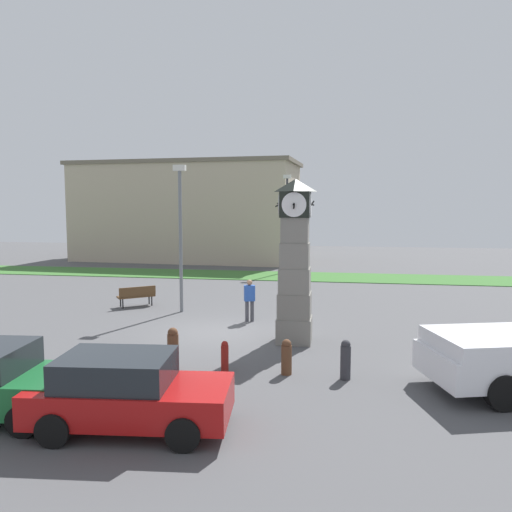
{
  "coord_description": "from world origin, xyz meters",
  "views": [
    {
      "loc": [
        4.15,
        -16.67,
        4.39
      ],
      "look_at": [
        1.12,
        1.67,
        2.53
      ],
      "focal_mm": 35.0,
      "sensor_mm": 36.0,
      "label": 1
    }
  ],
  "objects": [
    {
      "name": "warehouse_blue_far",
      "position": [
        -8.13,
        22.92,
        3.98
      ],
      "size": [
        18.53,
        8.64,
        7.94
      ],
      "color": "#B7A88E",
      "rests_on": "ground_plane"
    },
    {
      "name": "bollard_mid_row",
      "position": [
        1.22,
        -4.04,
        0.42
      ],
      "size": [
        0.2,
        0.2,
        0.83
      ],
      "color": "maroon",
      "rests_on": "ground_plane"
    },
    {
      "name": "bollard_far_row",
      "position": [
        2.87,
        -4.01,
        0.47
      ],
      "size": [
        0.28,
        0.28,
        0.94
      ],
      "color": "brown",
      "rests_on": "ground_plane"
    },
    {
      "name": "street_lamp_far_side",
      "position": [
        -2.26,
        3.05,
        3.52
      ],
      "size": [
        0.5,
        0.24,
        6.06
      ],
      "color": "slate",
      "rests_on": "ground_plane"
    },
    {
      "name": "pedestrian_crossing_lot",
      "position": [
        0.85,
        1.77,
        0.92
      ],
      "size": [
        0.45,
        0.35,
        1.61
      ],
      "color": "#3F3F47",
      "rests_on": "ground_plane"
    },
    {
      "name": "grass_verge_far",
      "position": [
        -1.64,
        14.25,
        0.02
      ],
      "size": [
        46.64,
        4.12,
        0.04
      ],
      "primitive_type": "cube",
      "color": "#386B2D",
      "rests_on": "ground_plane"
    },
    {
      "name": "car_by_building",
      "position": [
        0.11,
        -7.73,
        0.76
      ],
      "size": [
        4.03,
        2.13,
        1.5
      ],
      "color": "#A51111",
      "rests_on": "ground_plane"
    },
    {
      "name": "bollard_near_tower",
      "position": [
        -0.19,
        -4.12,
        0.58
      ],
      "size": [
        0.3,
        0.3,
        1.15
      ],
      "color": "brown",
      "rests_on": "ground_plane"
    },
    {
      "name": "street_lamp_near_road",
      "position": [
        0.8,
        16.12,
        3.72
      ],
      "size": [
        0.5,
        0.24,
        6.44
      ],
      "color": "#333338",
      "rests_on": "ground_plane"
    },
    {
      "name": "clock_tower",
      "position": [
        2.79,
        -0.81,
        2.47
      ],
      "size": [
        1.25,
        1.23,
        5.25
      ],
      "color": "gray",
      "rests_on": "ground_plane"
    },
    {
      "name": "bollard_end_row",
      "position": [
        4.38,
        -4.13,
        0.52
      ],
      "size": [
        0.26,
        0.26,
        1.02
      ],
      "color": "#333338",
      "rests_on": "ground_plane"
    },
    {
      "name": "bench",
      "position": [
        -4.54,
        3.76,
        0.52
      ],
      "size": [
        1.58,
        1.41,
        0.9
      ],
      "color": "brown",
      "rests_on": "ground_plane"
    },
    {
      "name": "ground_plane",
      "position": [
        0.0,
        0.0,
        0.0
      ],
      "size": [
        77.74,
        77.74,
        0.0
      ],
      "primitive_type": "plane",
      "color": "#4C4C4F"
    }
  ]
}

